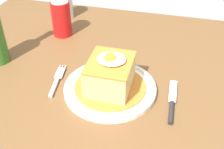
{
  "coord_description": "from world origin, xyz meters",
  "views": [
    {
      "loc": [
        0.09,
        -0.63,
        1.26
      ],
      "look_at": [
        -0.07,
        -0.01,
        0.79
      ],
      "focal_mm": 47.22,
      "sensor_mm": 36.0,
      "label": 1
    }
  ],
  "objects_px": {
    "soda_can": "(61,18)",
    "drinking_glass": "(64,6)",
    "fork": "(56,82)",
    "knife": "(172,106)",
    "main_plate": "(110,88)"
  },
  "relations": [
    {
      "from": "drinking_glass",
      "to": "soda_can",
      "type": "bearing_deg",
      "value": -71.22
    },
    {
      "from": "drinking_glass",
      "to": "fork",
      "type": "bearing_deg",
      "value": -71.59
    },
    {
      "from": "main_plate",
      "to": "drinking_glass",
      "type": "bearing_deg",
      "value": 126.09
    },
    {
      "from": "knife",
      "to": "soda_can",
      "type": "relative_size",
      "value": 1.33
    },
    {
      "from": "soda_can",
      "to": "drinking_glass",
      "type": "xyz_separation_m",
      "value": [
        -0.05,
        0.13,
        -0.02
      ]
    },
    {
      "from": "main_plate",
      "to": "soda_can",
      "type": "distance_m",
      "value": 0.36
    },
    {
      "from": "fork",
      "to": "knife",
      "type": "relative_size",
      "value": 0.86
    },
    {
      "from": "fork",
      "to": "drinking_glass",
      "type": "distance_m",
      "value": 0.43
    },
    {
      "from": "main_plate",
      "to": "fork",
      "type": "bearing_deg",
      "value": -176.06
    },
    {
      "from": "main_plate",
      "to": "drinking_glass",
      "type": "distance_m",
      "value": 0.49
    },
    {
      "from": "main_plate",
      "to": "knife",
      "type": "xyz_separation_m",
      "value": [
        0.17,
        -0.03,
        -0.0
      ]
    },
    {
      "from": "soda_can",
      "to": "drinking_glass",
      "type": "distance_m",
      "value": 0.14
    },
    {
      "from": "fork",
      "to": "soda_can",
      "type": "xyz_separation_m",
      "value": [
        -0.09,
        0.27,
        0.06
      ]
    },
    {
      "from": "fork",
      "to": "knife",
      "type": "distance_m",
      "value": 0.32
    },
    {
      "from": "fork",
      "to": "soda_can",
      "type": "distance_m",
      "value": 0.29
    }
  ]
}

